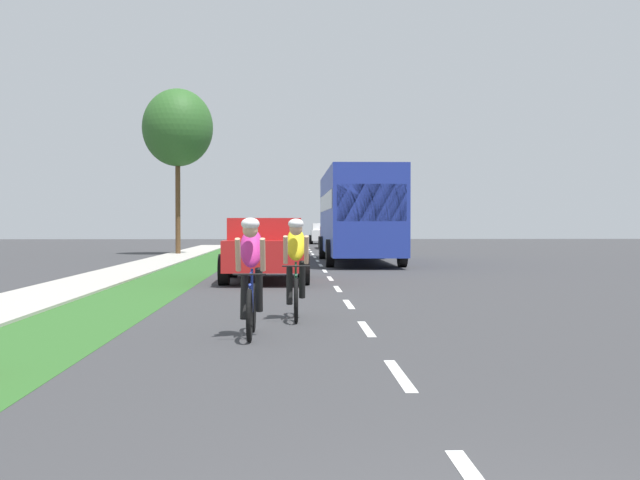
% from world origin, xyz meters
% --- Properties ---
extents(ground_plane, '(120.00, 120.00, 0.00)m').
position_xyz_m(ground_plane, '(0.00, 20.00, 0.00)').
color(ground_plane, '#38383A').
extents(grass_verge, '(1.88, 70.00, 0.01)m').
position_xyz_m(grass_verge, '(-4.33, 20.00, 0.00)').
color(grass_verge, '#2D6026').
rests_on(grass_verge, ground_plane).
extents(sidewalk_concrete, '(1.85, 70.00, 0.10)m').
position_xyz_m(sidewalk_concrete, '(-6.19, 20.00, 0.00)').
color(sidewalk_concrete, '#B2ADA3').
rests_on(sidewalk_concrete, ground_plane).
extents(lane_markings_center, '(0.12, 54.07, 0.01)m').
position_xyz_m(lane_markings_center, '(0.00, 24.00, 0.00)').
color(lane_markings_center, white).
rests_on(lane_markings_center, ground_plane).
extents(cyclist_lead, '(0.42, 1.72, 1.58)m').
position_xyz_m(cyclist_lead, '(-1.60, 8.24, 0.81)').
color(cyclist_lead, black).
rests_on(cyclist_lead, ground_plane).
extents(cyclist_trailing, '(0.42, 1.72, 1.58)m').
position_xyz_m(cyclist_trailing, '(-1.00, 10.31, 0.81)').
color(cyclist_trailing, black).
rests_on(cyclist_trailing, ground_plane).
extents(pickup_red, '(2.22, 5.10, 1.64)m').
position_xyz_m(pickup_red, '(-1.72, 19.25, 0.83)').
color(pickup_red, red).
rests_on(pickup_red, ground_plane).
extents(bus_blue, '(2.78, 11.60, 3.48)m').
position_xyz_m(bus_blue, '(1.52, 30.12, 1.98)').
color(bus_blue, '#23389E').
rests_on(bus_blue, ground_plane).
extents(suv_maroon, '(2.15, 4.70, 1.79)m').
position_xyz_m(suv_maroon, '(1.71, 48.38, 0.95)').
color(suv_maroon, maroon).
rests_on(suv_maroon, ground_plane).
extents(sedan_white, '(1.98, 4.30, 1.52)m').
position_xyz_m(sedan_white, '(1.32, 60.85, 0.77)').
color(sedan_white, silver).
rests_on(sedan_white, ground_plane).
extents(street_tree_far, '(3.40, 3.40, 8.01)m').
position_xyz_m(street_tree_far, '(-6.53, 38.56, 6.12)').
color(street_tree_far, brown).
rests_on(street_tree_far, ground_plane).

